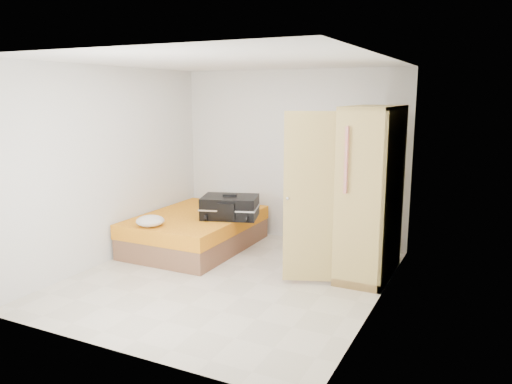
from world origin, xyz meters
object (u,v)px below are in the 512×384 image
at_px(wardrobe, 366,197).
at_px(round_cushion, 150,221).
at_px(suitcase, 230,207).
at_px(bed, 196,231).
at_px(person, 304,202).

relative_size(wardrobe, round_cushion, 5.55).
bearing_deg(round_cushion, suitcase, 50.62).
relative_size(bed, person, 1.15).
distance_m(bed, suitcase, 0.67).
relative_size(person, round_cushion, 4.65).
bearing_deg(wardrobe, suitcase, 176.66).
xyz_separation_m(bed, round_cushion, (-0.19, -0.81, 0.32)).
height_order(bed, round_cushion, round_cushion).
bearing_deg(round_cushion, bed, 76.66).
bearing_deg(suitcase, person, -28.72).
height_order(person, suitcase, person).
bearing_deg(person, wardrobe, -98.28).
bearing_deg(wardrobe, person, -171.32).
xyz_separation_m(bed, person, (1.74, -0.16, 0.63)).
relative_size(wardrobe, suitcase, 2.26).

